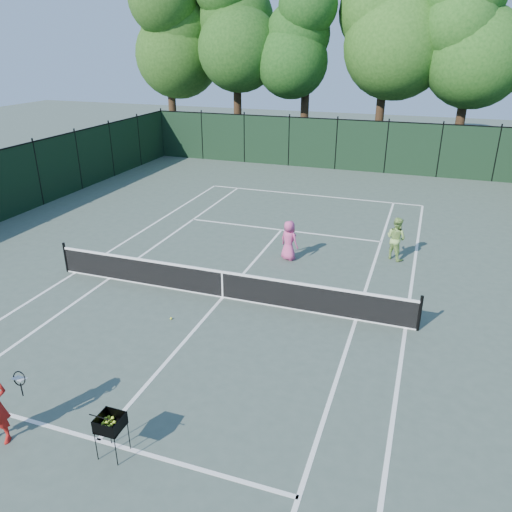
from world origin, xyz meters
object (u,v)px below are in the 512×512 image
(player_green, at_px, (396,238))
(ball_hopper, at_px, (110,423))
(loose_ball_midcourt, at_px, (171,318))
(player_pink, at_px, (289,240))

(player_green, relative_size, ball_hopper, 1.74)
(loose_ball_midcourt, bearing_deg, player_pink, 69.27)
(player_pink, xyz_separation_m, loose_ball_midcourt, (-1.99, -5.26, -0.70))
(player_pink, height_order, ball_hopper, player_pink)
(ball_hopper, bearing_deg, loose_ball_midcourt, 103.54)
(player_green, bearing_deg, loose_ball_midcourt, 82.30)
(player_pink, bearing_deg, loose_ball_midcourt, 92.54)
(ball_hopper, distance_m, loose_ball_midcourt, 5.12)
(loose_ball_midcourt, bearing_deg, ball_hopper, -74.07)
(ball_hopper, xyz_separation_m, loose_ball_midcourt, (-1.39, 4.87, -0.73))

